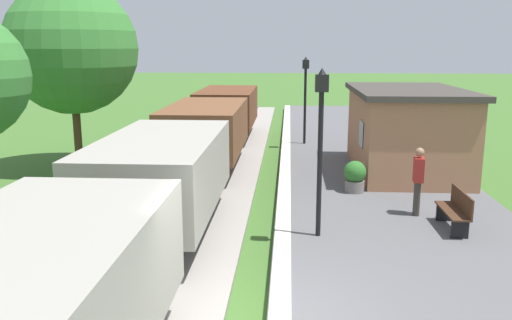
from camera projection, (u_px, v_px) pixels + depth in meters
name	position (u px, v px, depth m)	size (l,w,h in m)	color
rail_far	(57.00, 318.00, 8.39)	(0.07, 60.00, 0.14)	slate
freight_train	(188.00, 151.00, 15.41)	(2.50, 26.00, 2.12)	gray
station_hut	(406.00, 130.00, 17.66)	(3.50, 5.80, 2.78)	#9E6B4C
bench_near_hut	(456.00, 210.00, 12.15)	(0.42, 1.50, 0.91)	#422819
bench_down_platform	(381.00, 135.00, 22.15)	(0.42, 1.50, 0.91)	#422819
person_waiting	(418.00, 179.00, 13.11)	(0.29, 0.41, 1.71)	#38332D
potted_planter	(355.00, 176.00, 15.28)	(0.64, 0.64, 0.92)	slate
lamp_post_near	(321.00, 122.00, 11.32)	(0.28, 0.28, 3.70)	black
lamp_post_far	(305.00, 84.00, 22.43)	(0.28, 0.28, 3.70)	black
tree_trackside_far	(71.00, 49.00, 18.57)	(4.61, 4.61, 6.60)	#4C3823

